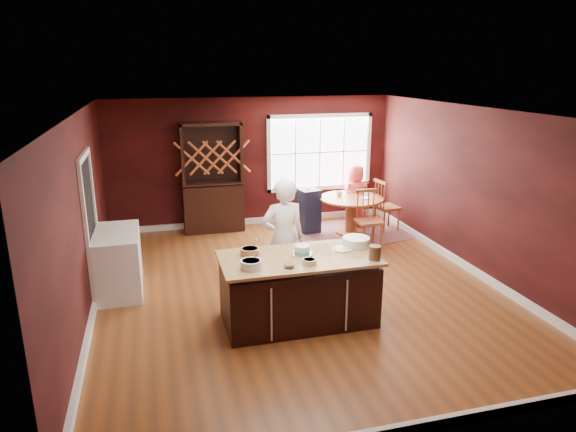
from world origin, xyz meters
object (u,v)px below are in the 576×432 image
at_px(chair_east, 387,205).
at_px(baker, 283,239).
at_px(layer_cake, 302,250).
at_px(dryer, 120,254).
at_px(hutch, 212,178).
at_px(high_chair, 309,210).
at_px(kitchen_island, 298,290).
at_px(chair_south, 369,219).
at_px(chair_north, 356,200).
at_px(toddler, 311,193).
at_px(washer, 117,269).
at_px(dining_table, 351,208).
at_px(seated_woman, 355,195).

bearing_deg(chair_east, baker, 123.27).
distance_m(layer_cake, dryer, 3.13).
height_order(baker, chair_east, baker).
bearing_deg(hutch, high_chair, -18.36).
xyz_separation_m(baker, hutch, (-0.59, 3.49, 0.22)).
relative_size(kitchen_island, hutch, 0.92).
height_order(layer_cake, dryer, layer_cake).
relative_size(chair_south, dryer, 1.18).
distance_m(chair_north, toddler, 1.29).
height_order(kitchen_island, hutch, hutch).
xyz_separation_m(chair_east, high_chair, (-1.60, 0.30, -0.08)).
relative_size(hutch, dryer, 2.42).
bearing_deg(washer, high_chair, 32.46).
bearing_deg(dining_table, dryer, -162.63).
bearing_deg(chair_south, chair_north, 76.30).
height_order(layer_cake, hutch, hutch).
relative_size(chair_south, washer, 1.17).
height_order(layer_cake, high_chair, layer_cake).
height_order(kitchen_island, dining_table, kitchen_island).
relative_size(kitchen_island, layer_cake, 7.10).
bearing_deg(chair_south, hutch, 146.89).
relative_size(layer_cake, washer, 0.31).
bearing_deg(washer, dryer, 90.00).
relative_size(layer_cake, toddler, 1.11).
bearing_deg(baker, high_chair, -118.16).
height_order(dining_table, hutch, hutch).
relative_size(seated_woman, dryer, 1.42).
relative_size(kitchen_island, toddler, 7.89).
distance_m(baker, chair_north, 4.21).
bearing_deg(chair_north, dryer, -2.50).
xyz_separation_m(dining_table, chair_north, (0.43, 0.76, -0.07)).
bearing_deg(baker, seated_woman, -131.61).
distance_m(chair_east, washer, 5.62).
distance_m(layer_cake, high_chair, 3.80).
xyz_separation_m(kitchen_island, seated_woman, (2.38, 3.87, 0.22)).
bearing_deg(baker, dryer, -30.88).
xyz_separation_m(baker, toddler, (1.34, 2.93, -0.09)).
distance_m(dining_table, washer, 4.89).
bearing_deg(dining_table, seated_woman, 60.18).
height_order(kitchen_island, toddler, toddler).
height_order(high_chair, hutch, hutch).
distance_m(toddler, hutch, 2.04).
relative_size(chair_east, chair_south, 1.00).
distance_m(dining_table, hutch, 2.90).
distance_m(seated_woman, high_chair, 1.13).
relative_size(layer_cake, seated_woman, 0.22).
distance_m(seated_woman, toddler, 1.07).
relative_size(hutch, washer, 2.39).
bearing_deg(layer_cake, toddler, 70.85).
bearing_deg(chair_east, chair_north, 17.26).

